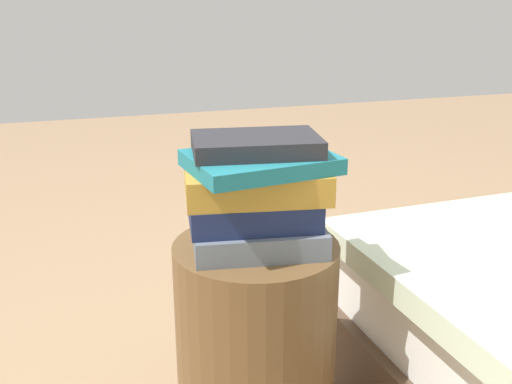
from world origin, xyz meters
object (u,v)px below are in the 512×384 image
object	(u,v)px
book_navy	(252,209)
book_teal	(260,162)
side_table	(256,358)
book_charcoal	(258,144)
book_slate	(258,235)
book_ochre	(256,183)

from	to	relation	value
book_navy	book_teal	size ratio (longest dim) A/B	0.94
side_table	book_charcoal	world-z (taller)	book_charcoal
book_slate	book_navy	bearing A→B (deg)	-52.61
book_navy	book_ochre	world-z (taller)	book_ochre
book_navy	book_charcoal	size ratio (longest dim) A/B	1.04
side_table	book_teal	distance (m)	0.44
book_navy	book_ochre	xyz separation A→B (m)	(-0.01, 0.00, 0.06)
book_teal	book_charcoal	bearing A→B (deg)	-95.93
side_table	book_ochre	size ratio (longest dim) A/B	1.94
book_slate	book_charcoal	size ratio (longest dim) A/B	1.06
book_teal	book_ochre	bearing A→B (deg)	-69.39
book_slate	book_ochre	bearing A→B (deg)	-77.14
book_charcoal	book_teal	bearing A→B (deg)	99.76
book_ochre	book_charcoal	xyz separation A→B (m)	(-0.01, -0.00, 0.08)
book_ochre	book_teal	xyz separation A→B (m)	(-0.01, 0.01, 0.04)
book_slate	book_charcoal	xyz separation A→B (m)	(-0.00, -0.01, 0.18)
book_ochre	book_charcoal	size ratio (longest dim) A/B	1.14
side_table	book_charcoal	xyz separation A→B (m)	(-0.00, -0.00, 0.47)
book_teal	book_charcoal	xyz separation A→B (m)	(0.00, -0.01, 0.03)
side_table	book_charcoal	bearing A→B (deg)	-172.42
book_slate	book_navy	xyz separation A→B (m)	(0.01, -0.01, 0.05)
book_ochre	book_charcoal	bearing A→B (deg)	-157.89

